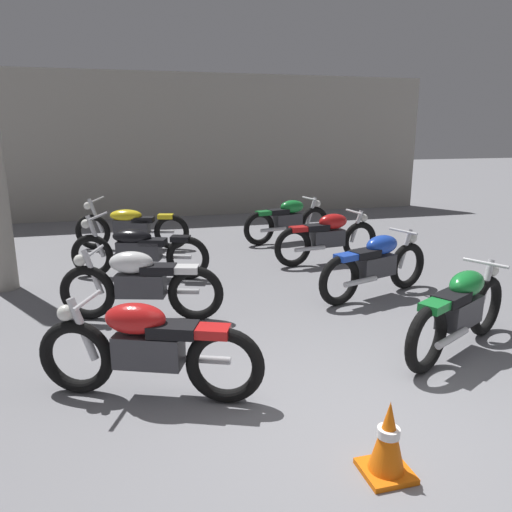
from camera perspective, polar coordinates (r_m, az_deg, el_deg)
The scene contains 11 objects.
ground_plane at distance 4.13m, azimuth 12.83°, elevation -18.84°, with size 60.00×60.00×0.00m, color gray.
back_wall at distance 13.19m, azimuth -7.85°, elevation 12.40°, with size 13.09×0.24×3.60m, color #9E998E.
motorcycle_left_row_0 at distance 4.33m, azimuth -12.36°, elevation -10.23°, with size 1.86×0.85×0.88m.
motorcycle_left_row_1 at distance 6.06m, azimuth -13.17°, elevation -3.05°, with size 1.92×0.71×0.88m.
motorcycle_left_row_2 at distance 7.77m, azimuth -13.38°, elevation 0.74°, with size 2.07×0.96×0.97m.
motorcycle_left_row_3 at distance 9.70m, azimuth -14.16°, elevation 3.38°, with size 2.12×0.84×0.97m.
motorcycle_right_row_0 at distance 5.47m, azimuth 22.44°, elevation -5.71°, with size 1.79×1.02×0.88m.
motorcycle_right_row_1 at distance 6.92m, azimuth 13.65°, elevation -0.90°, with size 1.91×0.76×0.88m.
motorcycle_right_row_2 at distance 8.52m, azimuth 8.27°, elevation 2.22°, with size 1.97×0.55×0.88m.
motorcycle_right_row_3 at distance 10.05m, azimuth 3.71°, elevation 4.21°, with size 1.95×0.65×0.88m.
traffic_cone at distance 3.58m, azimuth 14.93°, elevation -19.74°, with size 0.32×0.32×0.54m.
Camera 1 is at (-1.71, -3.01, 2.24)m, focal length 34.81 mm.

